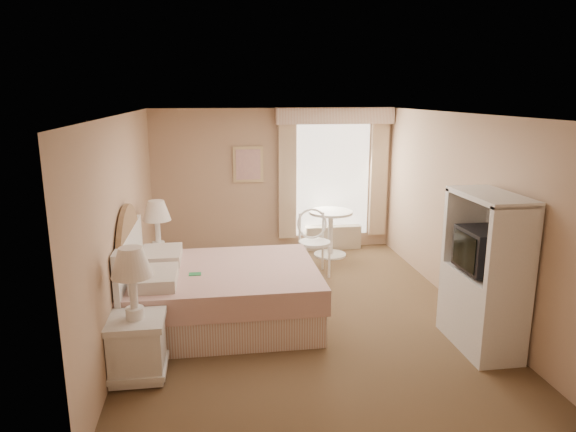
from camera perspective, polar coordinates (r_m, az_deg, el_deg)
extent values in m
cube|color=brown|center=(6.75, 1.33, -10.46)|extent=(4.20, 5.50, 0.01)
cube|color=silver|center=(6.18, 1.45, 11.26)|extent=(4.20, 5.50, 0.01)
cube|color=tan|center=(9.02, -1.57, 3.95)|extent=(4.20, 0.01, 2.50)
cube|color=tan|center=(3.80, 8.52, -9.70)|extent=(4.20, 0.01, 2.50)
cube|color=tan|center=(6.35, -17.64, -0.72)|extent=(0.01, 5.50, 2.50)
cube|color=tan|center=(7.01, 18.56, 0.50)|extent=(0.01, 5.50, 2.50)
cube|color=white|center=(9.17, 4.99, 4.06)|extent=(1.30, 0.02, 2.00)
cube|color=#CBAB8E|center=(8.97, -0.11, 3.90)|extent=(0.30, 0.08, 2.05)
cube|color=#CBAB8E|center=(9.35, 10.03, 4.08)|extent=(0.30, 0.08, 2.05)
cube|color=tan|center=(8.97, 5.27, 11.04)|extent=(2.05, 0.20, 0.28)
cube|color=beige|center=(9.31, 4.99, -2.36)|extent=(1.00, 0.22, 0.42)
cube|color=#DABC86|center=(8.90, -4.45, 5.74)|extent=(0.52, 0.03, 0.62)
cube|color=beige|center=(8.88, -4.45, 5.72)|extent=(0.42, 0.02, 0.52)
cube|color=tan|center=(6.42, -7.35, -9.98)|extent=(2.25, 1.71, 0.39)
cube|color=beige|center=(6.30, -7.44, -7.11)|extent=(2.31, 1.78, 0.30)
cube|color=beige|center=(5.88, -14.59, -6.73)|extent=(0.48, 0.66, 0.15)
cube|color=beige|center=(6.65, -13.88, -4.34)|extent=(0.48, 0.66, 0.15)
cube|color=#28934E|center=(6.10, -10.30, -6.36)|extent=(0.14, 0.10, 0.01)
cube|color=white|center=(6.36, -17.03, -6.89)|extent=(0.06, 1.82, 1.18)
cylinder|color=#9D7554|center=(6.32, -17.09, -5.98)|extent=(0.05, 1.61, 1.61)
cube|color=white|center=(5.38, -16.36, -14.10)|extent=(0.50, 0.50, 0.54)
cube|color=white|center=(5.25, -16.58, -11.14)|extent=(0.54, 0.54, 0.07)
cube|color=white|center=(5.47, -16.23, -15.83)|extent=(0.54, 0.54, 0.05)
cylinder|color=white|center=(5.21, -16.65, -10.27)|extent=(0.17, 0.17, 0.11)
cylinder|color=white|center=(5.13, -16.81, -8.04)|extent=(0.08, 0.08, 0.44)
cone|color=white|center=(5.04, -17.03, -4.92)|extent=(0.39, 0.39, 0.28)
cube|color=white|center=(7.51, -14.02, -5.99)|extent=(0.49, 0.49, 0.53)
cube|color=white|center=(7.42, -14.14, -3.82)|extent=(0.53, 0.53, 0.06)
cube|color=white|center=(7.57, -13.94, -7.29)|extent=(0.53, 0.53, 0.05)
cylinder|color=white|center=(7.39, -14.18, -3.19)|extent=(0.17, 0.17, 0.11)
cylinder|color=white|center=(7.34, -14.28, -1.59)|extent=(0.07, 0.07, 0.43)
cone|color=white|center=(7.27, -14.41, 0.60)|extent=(0.38, 0.38, 0.28)
cylinder|color=white|center=(8.96, 4.68, -4.28)|extent=(0.56, 0.56, 0.03)
cylinder|color=white|center=(8.85, 4.73, -1.94)|extent=(0.09, 0.09, 0.75)
cylinder|color=white|center=(8.76, 4.78, 0.42)|extent=(0.75, 0.75, 0.04)
cylinder|color=white|center=(7.75, 1.93, -5.30)|extent=(0.04, 0.04, 0.50)
cylinder|color=white|center=(7.84, 4.60, -5.10)|extent=(0.04, 0.04, 0.50)
cylinder|color=white|center=(8.09, 1.29, -4.46)|extent=(0.04, 0.04, 0.50)
cylinder|color=white|center=(8.18, 3.86, -4.29)|extent=(0.04, 0.04, 0.50)
cylinder|color=white|center=(7.89, 2.94, -2.99)|extent=(0.51, 0.51, 0.04)
torus|color=white|center=(7.96, 2.68, -0.85)|extent=(0.48, 0.15, 0.48)
cylinder|color=white|center=(7.96, 1.31, -1.25)|extent=(0.04, 0.04, 0.44)
cylinder|color=white|center=(8.05, 3.91, -1.11)|extent=(0.04, 0.04, 0.44)
cube|color=white|center=(6.10, 20.62, -9.73)|extent=(0.52, 1.04, 0.85)
cube|color=white|center=(5.44, 23.76, -3.33)|extent=(0.52, 0.08, 0.85)
cube|color=white|center=(6.24, 19.16, -0.88)|extent=(0.52, 0.08, 0.85)
cube|color=white|center=(5.74, 21.66, 2.07)|extent=(0.52, 1.04, 0.06)
cube|color=white|center=(5.95, 23.31, -1.90)|extent=(0.04, 1.04, 0.85)
cube|color=black|center=(5.86, 21.01, -3.54)|extent=(0.45, 0.57, 0.45)
cube|color=black|center=(5.76, 19.04, -3.68)|extent=(0.02, 0.47, 0.38)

